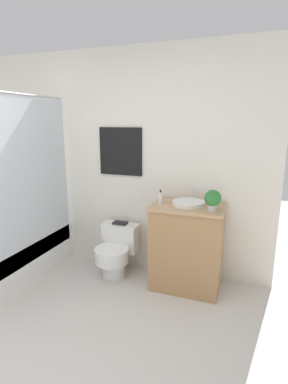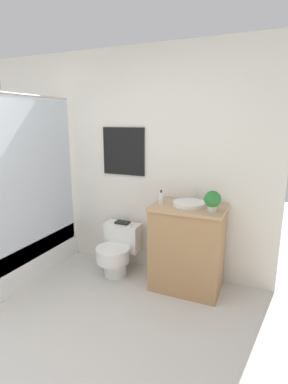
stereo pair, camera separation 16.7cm
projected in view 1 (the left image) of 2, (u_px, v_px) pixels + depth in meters
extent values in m
cube|color=silver|center=(118.00, 162.00, 3.48)|extent=(3.53, 0.05, 2.50)
cube|color=black|center=(121.00, 151.00, 3.40)|extent=(0.52, 0.02, 0.54)
cube|color=silver|center=(120.00, 152.00, 3.40)|extent=(0.49, 0.01, 0.51)
cube|color=white|center=(12.00, 259.00, 3.33)|extent=(0.60, 1.51, 0.44)
cube|color=silver|center=(25.00, 184.00, 3.03)|extent=(0.01, 1.39, 1.70)
cylinder|color=#B7B7BC|center=(17.00, 94.00, 2.83)|extent=(0.02, 1.39, 0.02)
cylinder|color=white|center=(114.00, 268.00, 3.39)|extent=(0.25, 0.25, 0.19)
cylinder|color=white|center=(112.00, 256.00, 3.31)|extent=(0.37, 0.37, 0.14)
cylinder|color=white|center=(112.00, 249.00, 3.29)|extent=(0.38, 0.38, 0.02)
cube|color=white|center=(120.00, 238.00, 3.50)|extent=(0.41, 0.18, 0.31)
cube|color=white|center=(120.00, 225.00, 3.47)|extent=(0.43, 0.19, 0.02)
cube|color=#AD7F51|center=(187.00, 248.00, 3.11)|extent=(0.70, 0.47, 0.86)
cube|color=tan|center=(188.00, 207.00, 3.00)|extent=(0.73, 0.50, 0.03)
cylinder|color=white|center=(189.00, 203.00, 3.02)|extent=(0.33, 0.33, 0.04)
cylinder|color=silver|center=(193.00, 195.00, 3.18)|extent=(0.02, 0.02, 0.13)
cylinder|color=silver|center=(160.00, 198.00, 3.05)|extent=(0.04, 0.04, 0.12)
cylinder|color=black|center=(161.00, 191.00, 3.03)|extent=(0.02, 0.02, 0.02)
cylinder|color=beige|center=(212.00, 208.00, 2.81)|extent=(0.08, 0.08, 0.06)
sphere|color=#2D7A33|center=(213.00, 198.00, 2.79)|extent=(0.16, 0.16, 0.16)
cube|color=black|center=(120.00, 223.00, 3.46)|extent=(0.16, 0.10, 0.02)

